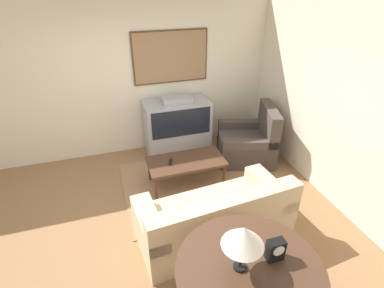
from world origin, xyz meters
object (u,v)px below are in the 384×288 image
object	(u,v)px
armchair	(249,143)
mantel_clock	(275,250)
table_lamp	(243,237)
tv	(177,127)
couch	(215,219)
coffee_table	(186,163)
console_table	(250,272)

from	to	relation	value
armchair	mantel_clock	xyz separation A→B (m)	(-1.16, -2.65, 0.61)
armchair	table_lamp	world-z (taller)	table_lamp
tv	table_lamp	size ratio (longest dim) A/B	2.48
couch	coffee_table	size ratio (longest dim) A/B	1.65
coffee_table	table_lamp	distance (m)	2.40
armchair	console_table	xyz separation A→B (m)	(-1.40, -2.68, 0.44)
tv	couch	bearing A→B (deg)	-92.79
mantel_clock	armchair	bearing A→B (deg)	66.32
table_lamp	coffee_table	bearing A→B (deg)	84.85
coffee_table	console_table	xyz separation A→B (m)	(-0.12, -2.29, 0.35)
mantel_clock	table_lamp	bearing A→B (deg)	179.80
tv	couch	distance (m)	2.19
coffee_table	mantel_clock	bearing A→B (deg)	-86.95
console_table	mantel_clock	xyz separation A→B (m)	(0.24, 0.03, 0.17)
couch	table_lamp	world-z (taller)	table_lamp
armchair	couch	bearing A→B (deg)	-21.92
table_lamp	armchair	bearing A→B (deg)	60.71
console_table	table_lamp	size ratio (longest dim) A/B	2.75
console_table	tv	bearing A→B (deg)	85.66
tv	console_table	bearing A→B (deg)	-94.34
armchair	mantel_clock	world-z (taller)	mantel_clock
couch	table_lamp	distance (m)	1.41
table_lamp	mantel_clock	world-z (taller)	table_lamp
armchair	coffee_table	size ratio (longest dim) A/B	0.97
armchair	console_table	size ratio (longest dim) A/B	0.90
mantel_clock	console_table	bearing A→B (deg)	-173.87
console_table	table_lamp	distance (m)	0.44
tv	coffee_table	bearing A→B (deg)	-97.51
couch	mantel_clock	world-z (taller)	mantel_clock
console_table	mantel_clock	distance (m)	0.29
mantel_clock	tv	bearing A→B (deg)	89.81
coffee_table	armchair	bearing A→B (deg)	17.06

